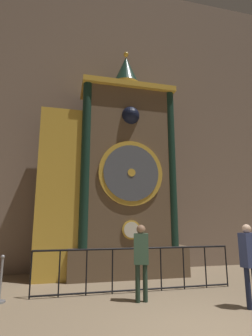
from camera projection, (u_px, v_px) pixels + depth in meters
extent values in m
cube|color=#7A6656|center=(125.00, 115.00, 11.23)|extent=(24.00, 0.30, 12.56)
cube|color=brown|center=(126.00, 260.00, 8.90)|extent=(3.95, 1.61, 0.97)
cube|color=brown|center=(126.00, 164.00, 9.57)|extent=(3.16, 1.40, 5.74)
cube|color=gold|center=(127.00, 93.00, 10.02)|extent=(3.41, 1.54, 0.20)
cylinder|color=gold|center=(131.00, 230.00, 8.41)|extent=(0.61, 0.05, 0.61)
cylinder|color=silver|center=(132.00, 230.00, 8.38)|extent=(0.50, 0.03, 0.50)
cylinder|color=gold|center=(131.00, 173.00, 8.78)|extent=(2.21, 0.07, 2.21)
cylinder|color=#4C515B|center=(131.00, 173.00, 8.74)|extent=(1.90, 0.04, 1.90)
cylinder|color=gold|center=(132.00, 173.00, 8.72)|extent=(0.26, 0.03, 0.26)
cube|color=#3A2D21|center=(127.00, 121.00, 9.69)|extent=(0.81, 0.42, 0.81)
sphere|color=black|center=(130.00, 116.00, 9.27)|extent=(0.65, 0.65, 0.65)
cylinder|color=#142D23|center=(86.00, 158.00, 8.64)|extent=(0.32, 0.32, 5.74)
cylinder|color=#142D23|center=(171.00, 163.00, 9.34)|extent=(0.32, 0.32, 5.74)
cylinder|color=gold|center=(126.00, 88.00, 10.17)|extent=(1.07, 1.07, 0.30)
cone|color=#163227|center=(126.00, 71.00, 10.32)|extent=(1.01, 1.01, 1.20)
sphere|color=gold|center=(126.00, 54.00, 10.46)|extent=(0.20, 0.20, 0.20)
cube|color=brown|center=(60.00, 192.00, 8.87)|extent=(1.36, 1.19, 5.51)
cube|color=gold|center=(59.00, 190.00, 8.29)|extent=(1.42, 0.06, 5.51)
cylinder|color=black|center=(31.00, 274.00, 6.23)|extent=(0.04, 0.04, 1.11)
cylinder|color=black|center=(59.00, 273.00, 6.38)|extent=(0.04, 0.04, 1.11)
cylinder|color=black|center=(86.00, 272.00, 6.53)|extent=(0.04, 0.04, 1.11)
cylinder|color=black|center=(112.00, 271.00, 6.68)|extent=(0.04, 0.04, 1.11)
cylinder|color=black|center=(137.00, 270.00, 6.84)|extent=(0.04, 0.04, 1.11)
cylinder|color=black|center=(161.00, 269.00, 6.99)|extent=(0.04, 0.04, 1.11)
cylinder|color=black|center=(184.00, 268.00, 7.14)|extent=(0.04, 0.04, 1.11)
cylinder|color=black|center=(205.00, 267.00, 7.29)|extent=(0.04, 0.04, 1.11)
cylinder|color=black|center=(226.00, 266.00, 7.45)|extent=(0.04, 0.04, 1.11)
cylinder|color=black|center=(137.00, 248.00, 6.94)|extent=(5.28, 0.05, 0.05)
cylinder|color=black|center=(137.00, 290.00, 6.74)|extent=(5.28, 0.04, 0.04)
cylinder|color=#213427|center=(138.00, 283.00, 5.97)|extent=(0.11, 0.11, 0.82)
cylinder|color=#213427|center=(145.00, 283.00, 6.01)|extent=(0.11, 0.11, 0.82)
cube|color=#385642|center=(141.00, 249.00, 6.14)|extent=(0.39, 0.31, 0.69)
sphere|color=#8C664C|center=(141.00, 229.00, 6.23)|extent=(0.21, 0.21, 0.21)
cylinder|color=#1B213A|center=(248.00, 288.00, 5.51)|extent=(0.11, 0.11, 0.82)
cube|color=navy|center=(248.00, 250.00, 5.68)|extent=(0.38, 0.28, 0.72)
sphere|color=beige|center=(246.00, 229.00, 5.77)|extent=(0.19, 0.19, 0.19)
cylinder|color=gray|center=(1.00, 280.00, 5.96)|extent=(0.06, 0.06, 0.95)
sphere|color=gray|center=(3.00, 257.00, 6.06)|extent=(0.09, 0.09, 0.09)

